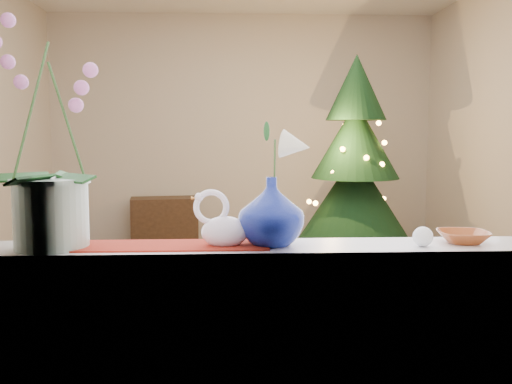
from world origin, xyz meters
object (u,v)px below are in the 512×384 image
swan (225,220)px  amber_dish (463,238)px  xmas_tree (355,161)px  orchid_pot (48,132)px  paperweight (423,237)px  blue_vase (271,206)px  side_table (164,222)px

swan → amber_dish: swan is taller
xmas_tree → amber_dish: bearing=-96.5°
orchid_pot → xmas_tree: xmas_tree is taller
paperweight → xmas_tree: (0.57, 3.62, 0.08)m
orchid_pot → amber_dish: bearing=0.7°
swan → blue_vase: 0.17m
swan → blue_vase: (0.16, 0.01, 0.04)m
paperweight → side_table: bearing=106.9°
amber_dish → xmas_tree: bearing=83.5°
amber_dish → xmas_tree: xmas_tree is taller
swan → amber_dish: bearing=21.5°
orchid_pot → xmas_tree: bearing=62.8°
swan → paperweight: swan is taller
orchid_pot → side_table: bearing=91.8°
swan → xmas_tree: size_ratio=0.11×
blue_vase → xmas_tree: (1.09, 3.58, -0.02)m
swan → blue_vase: size_ratio=0.80×
swan → orchid_pot: bearing=-160.7°
blue_vase → paperweight: blue_vase is taller
amber_dish → xmas_tree: 3.59m
orchid_pot → swan: orchid_pot is taller
amber_dish → side_table: 4.92m
orchid_pot → side_table: 4.74m
amber_dish → orchid_pot: bearing=-179.3°
orchid_pot → side_table: orchid_pot is taller
swan → xmas_tree: 3.80m
blue_vase → paperweight: size_ratio=3.98×
paperweight → swan: bearing=177.3°
paperweight → xmas_tree: size_ratio=0.03×
blue_vase → side_table: bearing=101.0°
xmas_tree → blue_vase: bearing=-107.0°
orchid_pot → amber_dish: (1.43, 0.02, -0.37)m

